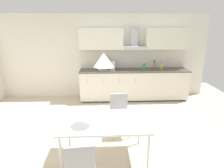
% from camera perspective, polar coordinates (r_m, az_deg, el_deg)
% --- Properties ---
extents(ground_plane, '(8.78, 7.80, 0.02)m').
position_cam_1_polar(ground_plane, '(4.31, -5.51, -15.41)').
color(ground_plane, beige).
extents(wall_back, '(7.02, 0.10, 2.58)m').
position_cam_1_polar(wall_back, '(6.37, -4.75, 7.80)').
color(wall_back, silver).
rests_on(wall_back, ground_plane).
extents(kitchen_counter, '(3.30, 0.69, 0.94)m').
position_cam_1_polar(kitchen_counter, '(6.25, 6.20, -0.09)').
color(kitchen_counter, '#333333').
rests_on(kitchen_counter, ground_plane).
extents(backsplash_tile, '(3.28, 0.02, 0.55)m').
position_cam_1_polar(backsplash_tile, '(6.39, 5.98, 7.12)').
color(backsplash_tile, silver).
rests_on(backsplash_tile, kitchen_counter).
extents(upper_wall_cabinets, '(3.28, 0.40, 0.62)m').
position_cam_1_polar(upper_wall_cabinets, '(6.16, 6.37, 12.62)').
color(upper_wall_cabinets, silver).
extents(microwave, '(0.48, 0.35, 0.28)m').
position_cam_1_polar(microwave, '(6.03, -1.49, 5.32)').
color(microwave, '#ADADB2').
rests_on(microwave, kitchen_counter).
extents(bottle_green, '(0.08, 0.08, 0.19)m').
position_cam_1_polar(bottle_green, '(6.16, 9.11, 4.82)').
color(bottle_green, green).
rests_on(bottle_green, kitchen_counter).
extents(bottle_brown, '(0.07, 0.07, 0.29)m').
position_cam_1_polar(bottle_brown, '(6.26, 11.93, 5.25)').
color(bottle_brown, brown).
rests_on(bottle_brown, kitchen_counter).
extents(bottle_yellow, '(0.06, 0.06, 0.24)m').
position_cam_1_polar(bottle_yellow, '(6.29, 13.91, 4.97)').
color(bottle_yellow, yellow).
rests_on(bottle_yellow, kitchen_counter).
extents(dining_table, '(1.47, 0.91, 0.72)m').
position_cam_1_polar(dining_table, '(3.43, -2.18, -11.05)').
color(dining_table, white).
rests_on(dining_table, ground_plane).
extents(chair_near_left, '(0.44, 0.44, 0.87)m').
position_cam_1_polar(chair_near_left, '(2.82, -9.03, -21.79)').
color(chair_near_left, '#B2B2B7').
rests_on(chair_near_left, ground_plane).
extents(chair_far_right, '(0.43, 0.43, 0.87)m').
position_cam_1_polar(chair_far_right, '(4.26, 2.13, -7.47)').
color(chair_far_right, '#B2B2B7').
rests_on(chair_far_right, ground_plane).
extents(pendant_lamp, '(0.32, 0.32, 0.22)m').
position_cam_1_polar(pendant_lamp, '(3.07, -2.40, 6.90)').
color(pendant_lamp, silver).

